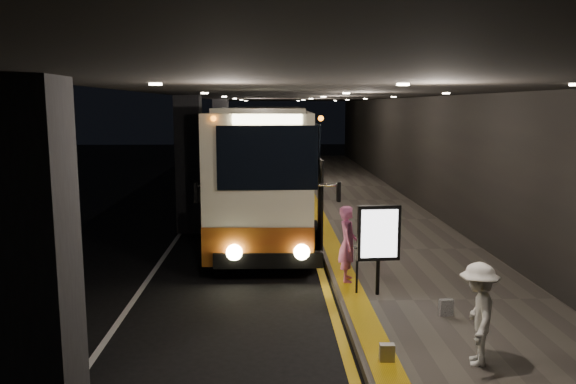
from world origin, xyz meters
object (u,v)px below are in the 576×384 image
object	(u,v)px
coach_second	(268,148)
passenger_boarding	(348,244)
bag_polka	(446,307)
bag_plain	(387,353)
stanchion_post	(357,271)
coach_third	(267,137)
info_sign	(379,235)
passenger_waiting_white	(478,314)
coach_main	(268,172)

from	to	relation	value
coach_second	passenger_boarding	xyz separation A→B (m)	(1.86, -18.48, -0.78)
passenger_boarding	bag_polka	world-z (taller)	passenger_boarding
bag_plain	stanchion_post	size ratio (longest dim) A/B	0.29
coach_second	bag_polka	xyz separation A→B (m)	(3.44, -20.65, -1.48)
coach_third	stanchion_post	bearing A→B (deg)	-87.44
bag_polka	info_sign	xyz separation A→B (m)	(-1.07, 1.22, 1.13)
coach_third	bag_plain	world-z (taller)	coach_third
passenger_waiting_white	bag_polka	size ratio (longest dim) A/B	5.05
coach_second	passenger_waiting_white	distance (m)	22.89
coach_main	coach_second	xyz separation A→B (m)	(-0.07, 12.07, -0.08)
passenger_waiting_white	stanchion_post	distance (m)	3.57
info_sign	bag_polka	bearing A→B (deg)	-53.30
coach_main	info_sign	distance (m)	7.72
coach_third	passenger_waiting_white	distance (m)	35.85
coach_main	passenger_boarding	bearing A→B (deg)	-72.25
passenger_waiting_white	stanchion_post	world-z (taller)	passenger_waiting_white
passenger_waiting_white	coach_second	bearing A→B (deg)	-156.39
bag_plain	info_sign	distance (m)	3.35
stanchion_post	bag_polka	bearing A→B (deg)	-41.26
coach_main	stanchion_post	size ratio (longest dim) A/B	12.65
passenger_boarding	stanchion_post	distance (m)	0.94
coach_second	bag_plain	world-z (taller)	coach_second
passenger_boarding	bag_polka	size ratio (longest dim) A/B	5.47
passenger_boarding	bag_polka	xyz separation A→B (m)	(1.58, -2.17, -0.71)
coach_main	coach_third	size ratio (longest dim) A/B	1.15
info_sign	bag_plain	bearing A→B (deg)	-102.52
bag_polka	info_sign	world-z (taller)	info_sign
coach_main	info_sign	bearing A→B (deg)	-70.49
coach_main	passenger_waiting_white	xyz separation A→B (m)	(3.21, -10.57, -0.93)
passenger_boarding	bag_plain	size ratio (longest dim) A/B	6.01
passenger_waiting_white	bag_polka	world-z (taller)	passenger_waiting_white
passenger_boarding	info_sign	distance (m)	1.16
info_sign	coach_third	bearing A→B (deg)	90.07
coach_second	bag_polka	size ratio (longest dim) A/B	37.87
bag_polka	stanchion_post	world-z (taller)	stanchion_post
coach_second	bag_plain	bearing A→B (deg)	-87.64
coach_second	bag_plain	size ratio (longest dim) A/B	41.57
coach_main	passenger_waiting_white	distance (m)	11.08
coach_second	bag_polka	world-z (taller)	coach_second
passenger_waiting_white	info_sign	xyz separation A→B (m)	(-0.91, 3.21, 0.49)
coach_second	passenger_waiting_white	size ratio (longest dim) A/B	7.51
coach_third	stanchion_post	distance (m)	32.46
bag_plain	stanchion_post	world-z (taller)	stanchion_post
bag_plain	passenger_waiting_white	bearing A→B (deg)	-3.90
stanchion_post	coach_third	bearing A→B (deg)	93.67
coach_second	passenger_waiting_white	world-z (taller)	coach_second
bag_polka	info_sign	bearing A→B (deg)	131.05
passenger_boarding	coach_main	bearing A→B (deg)	20.30
passenger_waiting_white	bag_polka	bearing A→B (deg)	-169.13
bag_plain	info_sign	bearing A→B (deg)	81.82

